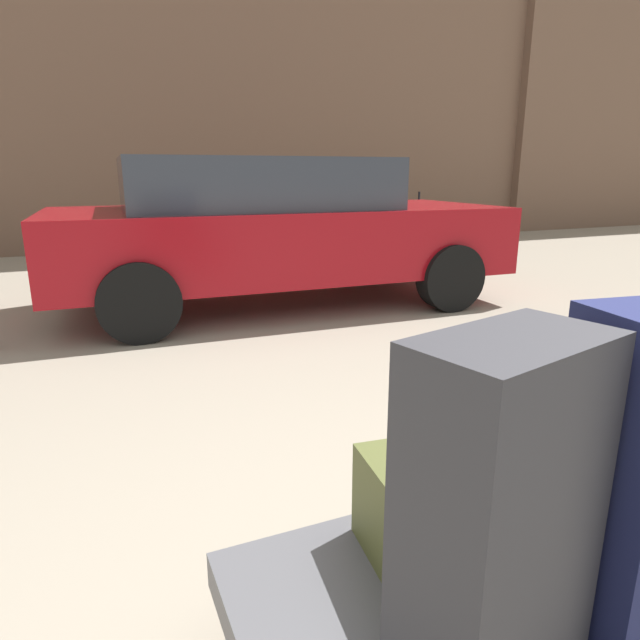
{
  "coord_description": "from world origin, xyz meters",
  "views": [
    {
      "loc": [
        -0.88,
        -0.83,
        1.29
      ],
      "look_at": [
        0.0,
        1.2,
        0.69
      ],
      "focal_mm": 30.59,
      "sensor_mm": 36.0,
      "label": 1
    }
  ],
  "objects_px": {
    "suitcase_olive_center": "(488,507)",
    "bicycle_leaning": "(393,225)",
    "parked_car": "(275,228)",
    "bollard_kerb_near": "(304,242)",
    "bollard_kerb_far": "(467,233)",
    "bollard_kerb_mid": "(392,237)",
    "suitcase_charcoal_rear_left": "(498,526)",
    "luggage_cart": "(513,602)"
  },
  "relations": [
    {
      "from": "bollard_kerb_mid",
      "to": "suitcase_charcoal_rear_left",
      "type": "bearing_deg",
      "value": -119.37
    },
    {
      "from": "luggage_cart",
      "to": "parked_car",
      "type": "height_order",
      "value": "parked_car"
    },
    {
      "from": "bollard_kerb_near",
      "to": "bollard_kerb_mid",
      "type": "height_order",
      "value": "same"
    },
    {
      "from": "bollard_kerb_near",
      "to": "luggage_cart",
      "type": "bearing_deg",
      "value": -107.44
    },
    {
      "from": "bollard_kerb_near",
      "to": "bollard_kerb_mid",
      "type": "xyz_separation_m",
      "value": [
        1.51,
        0.0,
        0.0
      ]
    },
    {
      "from": "bicycle_leaning",
      "to": "bollard_kerb_far",
      "type": "relative_size",
      "value": 2.77
    },
    {
      "from": "luggage_cart",
      "to": "bollard_kerb_mid",
      "type": "height_order",
      "value": "bollard_kerb_mid"
    },
    {
      "from": "suitcase_olive_center",
      "to": "bollard_kerb_near",
      "type": "relative_size",
      "value": 0.98
    },
    {
      "from": "bicycle_leaning",
      "to": "bollard_kerb_near",
      "type": "bearing_deg",
      "value": -153.81
    },
    {
      "from": "parked_car",
      "to": "bollard_kerb_far",
      "type": "relative_size",
      "value": 7.18
    },
    {
      "from": "bollard_kerb_far",
      "to": "bicycle_leaning",
      "type": "bearing_deg",
      "value": 127.16
    },
    {
      "from": "bollard_kerb_mid",
      "to": "luggage_cart",
      "type": "bearing_deg",
      "value": -118.38
    },
    {
      "from": "bollard_kerb_mid",
      "to": "suitcase_olive_center",
      "type": "bearing_deg",
      "value": -118.82
    },
    {
      "from": "bollard_kerb_near",
      "to": "bollard_kerb_mid",
      "type": "relative_size",
      "value": 1.0
    },
    {
      "from": "suitcase_charcoal_rear_left",
      "to": "bollard_kerb_mid",
      "type": "distance_m",
      "value": 7.88
    },
    {
      "from": "suitcase_olive_center",
      "to": "bicycle_leaning",
      "type": "bearing_deg",
      "value": 67.49
    },
    {
      "from": "bollard_kerb_mid",
      "to": "bicycle_leaning",
      "type": "bearing_deg",
      "value": 58.56
    },
    {
      "from": "suitcase_olive_center",
      "to": "bollard_kerb_mid",
      "type": "bearing_deg",
      "value": 67.86
    },
    {
      "from": "suitcase_charcoal_rear_left",
      "to": "bollard_kerb_near",
      "type": "height_order",
      "value": "suitcase_charcoal_rear_left"
    },
    {
      "from": "luggage_cart",
      "to": "bollard_kerb_far",
      "type": "bearing_deg",
      "value": 52.84
    },
    {
      "from": "bicycle_leaning",
      "to": "bollard_kerb_far",
      "type": "distance_m",
      "value": 1.33
    },
    {
      "from": "parked_car",
      "to": "bollard_kerb_mid",
      "type": "bearing_deg",
      "value": 40.78
    },
    {
      "from": "bollard_kerb_far",
      "to": "bollard_kerb_mid",
      "type": "bearing_deg",
      "value": 180.0
    },
    {
      "from": "suitcase_charcoal_rear_left",
      "to": "bicycle_leaning",
      "type": "xyz_separation_m",
      "value": [
        4.51,
        7.92,
        -0.32
      ]
    },
    {
      "from": "bollard_kerb_near",
      "to": "suitcase_olive_center",
      "type": "bearing_deg",
      "value": -107.76
    },
    {
      "from": "bollard_kerb_near",
      "to": "bollard_kerb_far",
      "type": "xyz_separation_m",
      "value": [
        2.96,
        0.0,
        0.0
      ]
    },
    {
      "from": "bollard_kerb_near",
      "to": "bollard_kerb_mid",
      "type": "bearing_deg",
      "value": 0.0
    },
    {
      "from": "suitcase_olive_center",
      "to": "bicycle_leaning",
      "type": "xyz_separation_m",
      "value": [
        4.25,
        7.61,
        -0.1
      ]
    },
    {
      "from": "parked_car",
      "to": "luggage_cart",
      "type": "bearing_deg",
      "value": -101.24
    },
    {
      "from": "luggage_cart",
      "to": "bicycle_leaning",
      "type": "height_order",
      "value": "bicycle_leaning"
    },
    {
      "from": "parked_car",
      "to": "suitcase_charcoal_rear_left",
      "type": "bearing_deg",
      "value": -103.92
    },
    {
      "from": "luggage_cart",
      "to": "bicycle_leaning",
      "type": "bearing_deg",
      "value": 61.19
    },
    {
      "from": "suitcase_charcoal_rear_left",
      "to": "suitcase_olive_center",
      "type": "bearing_deg",
      "value": 36.7
    },
    {
      "from": "suitcase_olive_center",
      "to": "luggage_cart",
      "type": "bearing_deg",
      "value": -80.33
    },
    {
      "from": "parked_car",
      "to": "bollard_kerb_near",
      "type": "height_order",
      "value": "parked_car"
    },
    {
      "from": "parked_car",
      "to": "bicycle_leaning",
      "type": "height_order",
      "value": "parked_car"
    },
    {
      "from": "suitcase_olive_center",
      "to": "suitcase_charcoal_rear_left",
      "type": "height_order",
      "value": "suitcase_charcoal_rear_left"
    },
    {
      "from": "suitcase_olive_center",
      "to": "bollard_kerb_near",
      "type": "height_order",
      "value": "bollard_kerb_near"
    },
    {
      "from": "suitcase_charcoal_rear_left",
      "to": "parked_car",
      "type": "xyz_separation_m",
      "value": [
        1.11,
        4.49,
        0.07
      ]
    },
    {
      "from": "luggage_cart",
      "to": "bollard_kerb_near",
      "type": "bearing_deg",
      "value": 72.56
    },
    {
      "from": "suitcase_olive_center",
      "to": "bicycle_leaning",
      "type": "relative_size",
      "value": 0.36
    },
    {
      "from": "parked_car",
      "to": "bollard_kerb_mid",
      "type": "distance_m",
      "value": 3.66
    }
  ]
}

